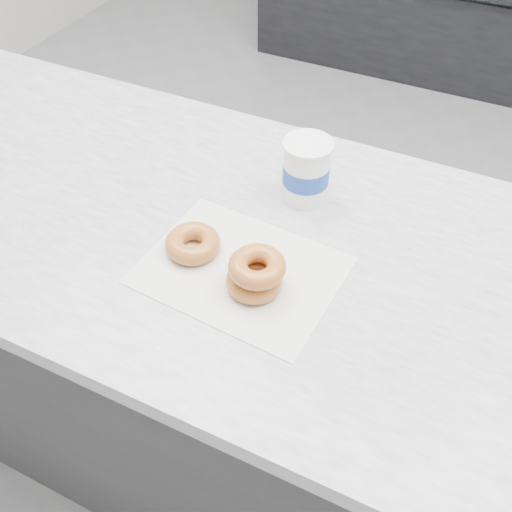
# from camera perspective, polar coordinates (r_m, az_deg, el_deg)

# --- Properties ---
(ground) EXTENTS (5.00, 5.00, 0.00)m
(ground) POSITION_cam_1_polar(r_m,az_deg,el_deg) (2.10, 9.27, -6.41)
(ground) COLOR gray
(ground) RESTS_ON ground
(counter) EXTENTS (3.06, 0.76, 0.90)m
(counter) POSITION_cam_1_polar(r_m,az_deg,el_deg) (1.40, 3.27, -12.68)
(counter) COLOR #333335
(counter) RESTS_ON ground
(wax_paper) EXTENTS (0.36, 0.28, 0.00)m
(wax_paper) POSITION_cam_1_polar(r_m,az_deg,el_deg) (1.01, -1.53, -1.43)
(wax_paper) COLOR silver
(wax_paper) RESTS_ON counter
(donut_single) EXTENTS (0.13, 0.13, 0.04)m
(donut_single) POSITION_cam_1_polar(r_m,az_deg,el_deg) (1.04, -6.34, 1.27)
(donut_single) COLOR #B76E32
(donut_single) RESTS_ON wax_paper
(donut_stack) EXTENTS (0.14, 0.14, 0.07)m
(donut_stack) POSITION_cam_1_polar(r_m,az_deg,el_deg) (0.96, -0.03, -1.79)
(donut_stack) COLOR #B76E32
(donut_stack) RESTS_ON wax_paper
(coffee_cup) EXTENTS (0.12, 0.12, 0.13)m
(coffee_cup) POSITION_cam_1_polar(r_m,az_deg,el_deg) (1.12, 5.04, 8.55)
(coffee_cup) COLOR white
(coffee_cup) RESTS_ON counter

